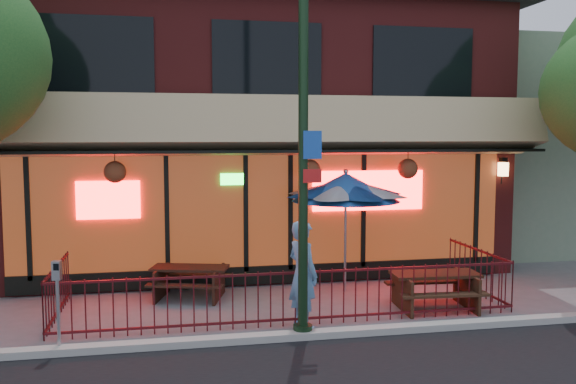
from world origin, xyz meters
name	(u,v)px	position (x,y,z in m)	size (l,w,h in m)	color
ground	(298,329)	(0.00, 0.00, 0.00)	(80.00, 80.00, 0.00)	gray
curb	(304,335)	(0.00, -0.50, 0.06)	(80.00, 0.25, 0.12)	#999993
restaurant_building	(245,108)	(0.00, 7.11, 4.13)	(12.96, 9.49, 8.05)	maroon
neighbor_building	(522,146)	(9.00, 7.70, 3.00)	(6.00, 7.00, 6.00)	gray
patio_fence	(292,286)	(0.00, 0.50, 0.63)	(8.44, 2.62, 1.00)	#470F14
street_light	(303,148)	(0.00, -0.40, 3.15)	(0.43, 0.32, 7.00)	black
picnic_table_left	(190,277)	(-1.76, 2.40, 0.43)	(1.81, 1.56, 0.66)	#311A12
picnic_table_right	(435,285)	(2.86, 0.70, 0.47)	(1.75, 1.39, 0.71)	#362013
patio_umbrella	(346,187)	(1.55, 2.38, 2.25)	(2.31, 2.31, 2.64)	gray
pedestrian	(303,274)	(0.11, 0.10, 0.95)	(0.69, 0.45, 1.89)	#5D8DBB
parking_meter_near	(57,291)	(-3.86, -0.40, 0.98)	(0.15, 0.13, 1.44)	#9EA1A7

